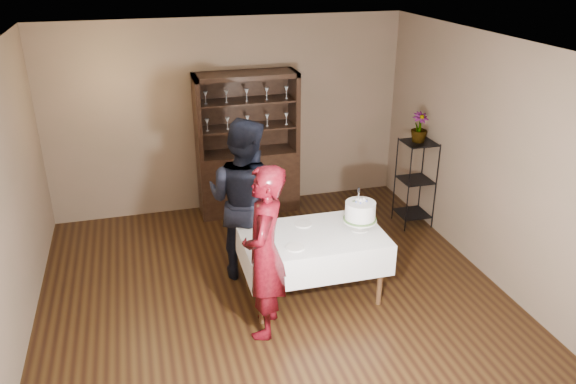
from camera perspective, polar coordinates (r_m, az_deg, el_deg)
name	(u,v)px	position (r m, az deg, el deg)	size (l,w,h in m)	color
floor	(274,295)	(6.30, -1.43, -10.46)	(5.00, 5.00, 0.00)	black
ceiling	(271,47)	(5.28, -1.74, 14.54)	(5.00, 5.00, 0.00)	white
back_wall	(229,116)	(7.97, -6.02, 7.65)	(5.00, 0.02, 2.70)	brown
wall_left	(3,212)	(5.65, -26.96, -1.83)	(0.02, 5.00, 2.70)	brown
wall_right	(489,160)	(6.67, 19.77, 3.11)	(0.02, 5.00, 2.70)	brown
china_hutch	(248,167)	(7.99, -4.08, 2.58)	(1.40, 0.48, 2.00)	black
plant_etagere	(415,180)	(7.75, 12.81, 1.22)	(0.42, 0.42, 1.20)	black
cake_table	(312,249)	(6.02, 2.50, -5.80)	(1.52, 0.95, 0.75)	white
woman	(265,253)	(5.35, -2.39, -6.18)	(0.64, 0.42, 1.76)	#36040D
man	(245,200)	(6.27, -4.44, -0.80)	(0.92, 0.71, 1.89)	black
cake	(360,212)	(6.00, 7.34, -2.07)	(0.40, 0.40, 0.50)	white
plate_near	(295,247)	(5.67, 0.72, -5.64)	(0.19, 0.19, 0.01)	white
plate_far	(303,224)	(6.13, 1.56, -3.27)	(0.19, 0.19, 0.01)	white
potted_plant	(419,127)	(7.51, 13.19, 6.41)	(0.22, 0.22, 0.39)	#4D7537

